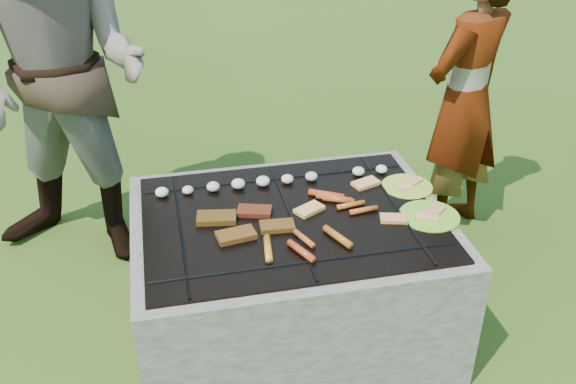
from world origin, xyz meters
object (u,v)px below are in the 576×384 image
plate_near (429,216)px  bystander (55,76)px  cook (465,100)px  plate_far (407,187)px  fire_pit (290,280)px

plate_near → bystander: size_ratio=0.15×
plate_near → cook: size_ratio=0.20×
plate_far → fire_pit: bearing=-166.7°
plate_near → cook: cook is taller
plate_far → plate_near: size_ratio=0.81×
plate_near → bystander: (-1.50, 0.96, 0.38)m
bystander → plate_near: bearing=-7.1°
fire_pit → plate_near: size_ratio=4.37×
plate_far → cook: (0.51, 0.54, 0.15)m
fire_pit → cook: cook is taller
cook → fire_pit: bearing=2.0°
plate_far → bystander: (-1.50, 0.71, 0.38)m
fire_pit → plate_far: plate_far is taller
plate_far → cook: size_ratio=0.16×
plate_far → bystander: 1.70m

